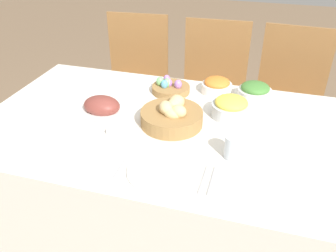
% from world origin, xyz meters
% --- Properties ---
extents(ground_plane, '(12.00, 12.00, 0.00)m').
position_xyz_m(ground_plane, '(0.00, 0.00, 0.00)').
color(ground_plane, '#7F664C').
extents(dining_table, '(1.75, 0.98, 0.75)m').
position_xyz_m(dining_table, '(0.00, 0.00, 0.38)').
color(dining_table, silver).
rests_on(dining_table, ground).
extents(chair_far_left, '(0.45, 0.45, 0.97)m').
position_xyz_m(chair_far_left, '(-0.51, 0.83, 0.52)').
color(chair_far_left, olive).
rests_on(chair_far_left, ground).
extents(chair_far_right, '(0.45, 0.45, 0.97)m').
position_xyz_m(chair_far_right, '(0.52, 0.83, 0.52)').
color(chair_far_right, olive).
rests_on(chair_far_right, ground).
extents(chair_far_center, '(0.44, 0.44, 0.97)m').
position_xyz_m(chair_far_center, '(0.03, 0.83, 0.52)').
color(chair_far_center, olive).
rests_on(chair_far_center, ground).
extents(bread_basket, '(0.27, 0.27, 0.12)m').
position_xyz_m(bread_basket, '(-0.01, 0.01, 0.79)').
color(bread_basket, '#9E7542').
rests_on(bread_basket, dining_table).
extents(egg_basket, '(0.20, 0.20, 0.08)m').
position_xyz_m(egg_basket, '(-0.11, 0.32, 0.78)').
color(egg_basket, '#9E7542').
rests_on(egg_basket, dining_table).
extents(ham_platter, '(0.27, 0.19, 0.09)m').
position_xyz_m(ham_platter, '(-0.36, 0.02, 0.78)').
color(ham_platter, white).
rests_on(ham_platter, dining_table).
extents(green_salad_bowl, '(0.16, 0.16, 0.10)m').
position_xyz_m(green_salad_bowl, '(0.32, 0.33, 0.80)').
color(green_salad_bowl, white).
rests_on(green_salad_bowl, dining_table).
extents(carrot_bowl, '(0.16, 0.16, 0.08)m').
position_xyz_m(carrot_bowl, '(0.12, 0.38, 0.79)').
color(carrot_bowl, white).
rests_on(carrot_bowl, dining_table).
extents(pineapple_bowl, '(0.18, 0.18, 0.10)m').
position_xyz_m(pineapple_bowl, '(0.23, 0.15, 0.80)').
color(pineapple_bowl, silver).
rests_on(pineapple_bowl, dining_table).
extents(dinner_plate, '(0.26, 0.26, 0.01)m').
position_xyz_m(dinner_plate, '(0.05, -0.32, 0.76)').
color(dinner_plate, white).
rests_on(dinner_plate, dining_table).
extents(fork, '(0.01, 0.16, 0.00)m').
position_xyz_m(fork, '(-0.11, -0.32, 0.75)').
color(fork, '#B7B7BC').
rests_on(fork, dining_table).
extents(knife, '(0.01, 0.16, 0.00)m').
position_xyz_m(knife, '(0.20, -0.32, 0.75)').
color(knife, '#B7B7BC').
rests_on(knife, dining_table).
extents(spoon, '(0.01, 0.16, 0.00)m').
position_xyz_m(spoon, '(0.23, -0.32, 0.75)').
color(spoon, '#B7B7BC').
rests_on(spoon, dining_table).
extents(drinking_cup, '(0.07, 0.07, 0.09)m').
position_xyz_m(drinking_cup, '(0.28, -0.16, 0.80)').
color(drinking_cup, silver).
rests_on(drinking_cup, dining_table).
extents(butter_dish, '(0.11, 0.07, 0.03)m').
position_xyz_m(butter_dish, '(-0.20, -0.12, 0.77)').
color(butter_dish, white).
rests_on(butter_dish, dining_table).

